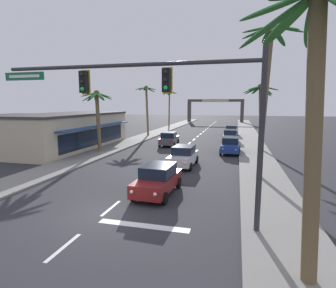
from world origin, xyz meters
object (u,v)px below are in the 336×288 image
Objects in this scene: sedan_parked_far_kerb at (230,136)px; town_gateway_arch at (215,107)px; palm_left_third at (147,99)px; palm_right_nearest at (315,83)px; traffic_signal_mast at (171,99)px; sedan_third_in_queue at (183,156)px; sedan_lead_at_stop_bar at (158,179)px; sedan_parked_mid_kerb at (230,145)px; palm_left_farthest at (169,100)px; sedan_parked_nearest_kerb at (231,131)px; palm_left_second at (97,108)px; palm_right_second at (269,66)px; storefront_strip_left at (68,131)px; palm_right_third at (260,100)px; sedan_oncoming_far at (169,139)px.

sedan_parked_far_kerb is 39.13m from town_gateway_arch.
palm_right_nearest is at bearing -64.33° from palm_left_third.
sedan_parked_far_kerb is 0.29× the size of town_gateway_arch.
traffic_signal_mast reaches higher than sedan_third_in_queue.
sedan_lead_at_stop_bar is 28.29m from palm_left_third.
sedan_parked_mid_kerb is 0.56× the size of palm_left_farthest.
palm_left_second reaches higher than sedan_parked_nearest_kerb.
palm_right_second is at bearing -82.09° from town_gateway_arch.
palm_right_third is at bearing 9.42° from storefront_strip_left.
palm_right_third is (0.45, 22.93, -0.12)m from palm_right_nearest.
palm_right_third reaches higher than sedan_parked_nearest_kerb.
palm_right_third reaches higher than sedan_parked_mid_kerb.
palm_left_third reaches higher than palm_right_third.
sedan_parked_far_kerb is (3.35, 15.04, 0.00)m from sedan_third_in_queue.
palm_right_third is (6.59, 16.46, 4.64)m from sedan_lead_at_stop_bar.
palm_right_nearest reaches higher than palm_left_second.
sedan_oncoming_far is 0.70× the size of palm_left_second.
sedan_parked_nearest_kerb and sedan_parked_far_kerb have the same top height.
sedan_third_in_queue is 53.84m from town_gateway_arch.
town_gateway_arch is (2.10, 43.38, 3.28)m from sedan_oncoming_far.
storefront_strip_left is at bearing 138.52° from sedan_lead_at_stop_bar.
palm_left_second is (-13.47, -2.98, 3.77)m from sedan_parked_mid_kerb.
traffic_signal_mast reaches higher than sedan_oncoming_far.
town_gateway_arch is (-1.64, 60.83, 3.28)m from sedan_lead_at_stop_bar.
palm_right_nearest is at bearing -89.91° from palm_right_second.
traffic_signal_mast is at bearing 147.59° from palm_right_nearest.
traffic_signal_mast is at bearing -75.85° from palm_left_farthest.
traffic_signal_mast is at bearing -87.10° from town_gateway_arch.
sedan_parked_nearest_kerb is 0.56× the size of palm_left_farthest.
sedan_lead_at_stop_bar is 1.01× the size of sedan_parked_nearest_kerb.
storefront_strip_left reaches higher than sedan_lead_at_stop_bar.
sedan_third_in_queue is at bearing -102.55° from sedan_parked_far_kerb.
palm_right_second reaches higher than sedan_parked_nearest_kerb.
sedan_parked_mid_kerb is 18.40m from storefront_strip_left.
palm_right_second is 1.43× the size of palm_right_third.
town_gateway_arch is at bearing 77.16° from palm_left_third.
sedan_lead_at_stop_bar and sedan_parked_far_kerb have the same top height.
palm_right_nearest is (2.45, -20.53, 4.77)m from sedan_parked_mid_kerb.
palm_right_third reaches higher than sedan_lead_at_stop_bar.
sedan_oncoming_far is at bearing -92.77° from town_gateway_arch.
town_gateway_arch reaches higher than sedan_third_in_queue.
sedan_oncoming_far and sedan_parked_far_kerb have the same top height.
palm_left_third is 0.77× the size of palm_right_second.
sedan_oncoming_far is 0.56× the size of palm_right_nearest.
traffic_signal_mast is at bearing -93.12° from sedan_parked_nearest_kerb.
palm_left_third reaches higher than palm_left_second.
sedan_lead_at_stop_bar is 19.57m from storefront_strip_left.
sedan_parked_mid_kerb is 1.00× the size of sedan_parked_far_kerb.
palm_left_third is 26.40m from palm_right_second.
palm_left_second is 50.41m from town_gateway_arch.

